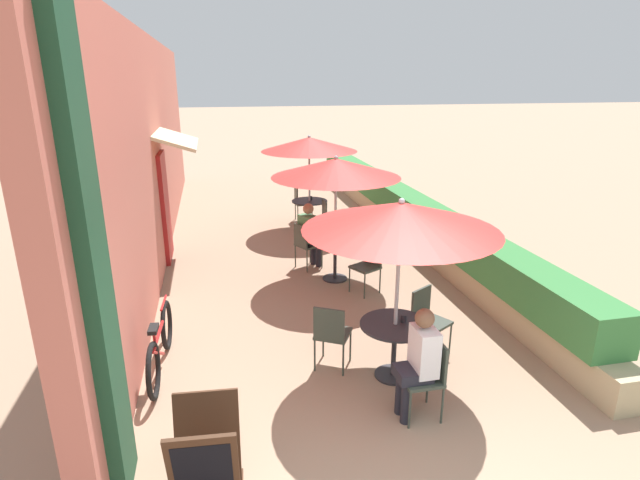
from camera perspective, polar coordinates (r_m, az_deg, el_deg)
The scene contains 22 objects.
cafe_facade_wall at distance 10.57m, azimuth -18.38°, elevation 9.82°, with size 0.98×14.60×4.20m.
planter_hedge at distance 11.63m, azimuth 9.33°, elevation 3.37°, with size 0.60×13.60×1.01m.
patio_table_near at distance 6.07m, azimuth 8.52°, elevation -10.92°, with size 0.83×0.83×0.70m.
patio_umbrella_near at distance 5.51m, azimuth 9.24°, elevation 2.68°, with size 2.19×2.19×2.21m.
cafe_chair_near_left at distance 6.66m, azimuth 12.15°, elevation -8.47°, with size 0.55×0.55×0.87m.
cafe_chair_near_right at distance 6.14m, azimuth 1.31°, elevation -10.43°, with size 0.54×0.54×0.87m.
cafe_chair_near_back at distance 5.51m, azimuth 12.19°, elevation -14.54°, with size 0.40×0.40×0.87m.
seated_patron_near_back at distance 5.38m, azimuth 11.20°, elevation -13.21°, with size 0.40×0.34×1.25m.
coffee_cup_near at distance 6.03m, azimuth 9.52°, elevation -8.81°, with size 0.07×0.07×0.09m.
patio_table_mid at distance 8.80m, azimuth 1.74°, elevation -1.30°, with size 0.83×0.83×0.70m.
patio_umbrella_mid at distance 8.42m, azimuth 1.83°, elevation 8.24°, with size 2.19×2.19×2.21m.
cafe_chair_mid_left at distance 9.31m, azimuth -1.69°, elevation -0.26°, with size 0.54×0.54×0.87m.
seated_patron_mid_left at distance 9.32m, azimuth -1.16°, elevation 0.87°, with size 0.50×0.47×1.25m.
cafe_chair_mid_right at distance 8.34m, azimuth 5.57°, elevation -2.58°, with size 0.54×0.54×0.87m.
coffee_cup_mid at distance 8.89m, azimuth 1.69°, elevation 0.40°, with size 0.07×0.07×0.09m.
patio_table_far at distance 11.75m, azimuth -1.20°, elevation 3.70°, with size 0.83×0.83×0.70m.
patio_umbrella_far at distance 11.47m, azimuth -1.25°, elevation 10.89°, with size 2.19×2.19×2.21m.
cafe_chair_far_left at distance 12.46m, azimuth -2.24°, elevation 4.48°, with size 0.40×0.40×0.87m.
cafe_chair_far_right at distance 11.05m, azimuth -0.03°, elevation 2.72°, with size 0.40×0.40×0.87m.
coffee_cup_far at distance 11.75m, azimuth -1.06°, elevation 4.81°, with size 0.07×0.07×0.09m.
bicycle_leaning at distance 6.51m, azimuth -17.78°, elevation -11.35°, with size 0.16×1.76×0.74m.
menu_board at distance 4.68m, azimuth -12.92°, elevation -22.85°, with size 0.62×0.67×0.85m.
Camera 1 is at (-1.43, -3.26, 3.45)m, focal length 28.00 mm.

